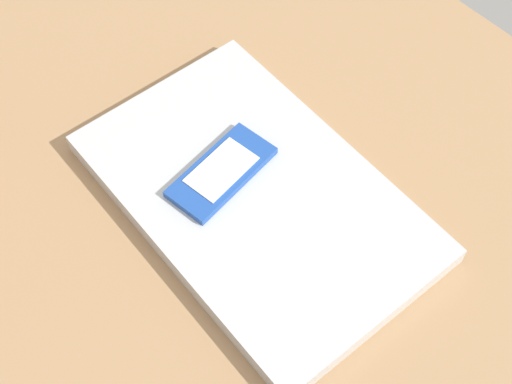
% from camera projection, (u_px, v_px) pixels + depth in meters
% --- Properties ---
extents(desk_surface, '(1.20, 0.80, 0.03)m').
position_uv_depth(desk_surface, '(281.00, 252.00, 0.73)').
color(desk_surface, '#9E7751').
rests_on(desk_surface, ground).
extents(laptop_closed, '(0.36, 0.23, 0.02)m').
position_uv_depth(laptop_closed, '(256.00, 197.00, 0.74)').
color(laptop_closed, '#B7BABC').
rests_on(laptop_closed, desk_surface).
extents(cell_phone_on_laptop, '(0.07, 0.12, 0.01)m').
position_uv_depth(cell_phone_on_laptop, '(222.00, 172.00, 0.73)').
color(cell_phone_on_laptop, '#1E479E').
rests_on(cell_phone_on_laptop, laptop_closed).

